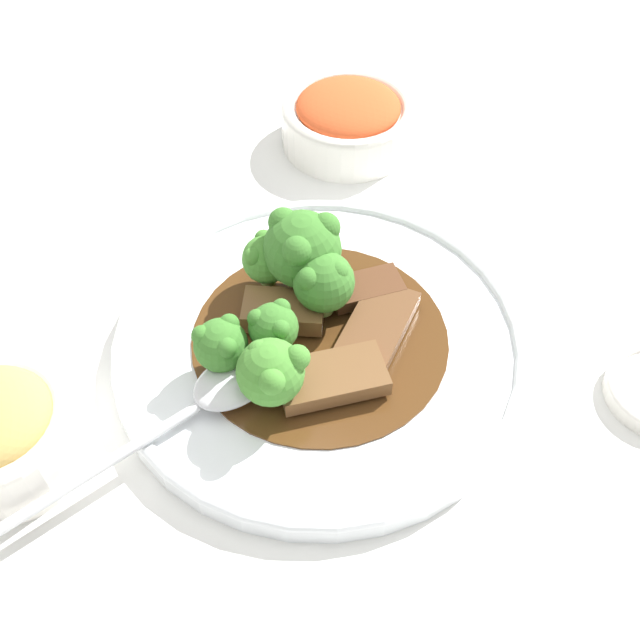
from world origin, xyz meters
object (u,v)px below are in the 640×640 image
beef_strip_0 (284,310)px  broccoli_floret_1 (324,281)px  beef_strip_2 (366,288)px  broccoli_floret_2 (302,248)px  broccoli_floret_5 (277,374)px  beef_strip_1 (377,326)px  broccoli_floret_4 (266,258)px  broccoli_floret_3 (273,327)px  main_plate (320,342)px  beef_strip_3 (332,378)px  side_bowl_kimchi (348,119)px  serving_spoon (212,395)px  broccoli_floret_0 (221,344)px

beef_strip_0 → broccoli_floret_1: (0.02, -0.02, 0.02)m
beef_strip_2 → broccoli_floret_1: (-0.03, 0.02, 0.03)m
broccoli_floret_2 → broccoli_floret_5: size_ratio=1.29×
beef_strip_1 → broccoli_floret_1: broccoli_floret_1 is taller
broccoli_floret_4 → broccoli_floret_5: 0.11m
broccoli_floret_1 → broccoli_floret_3: (-0.05, 0.01, -0.00)m
main_plate → broccoli_floret_5: 0.07m
beef_strip_3 → side_bowl_kimchi: side_bowl_kimchi is taller
beef_strip_2 → broccoli_floret_3: bearing=161.1°
broccoli_floret_3 → broccoli_floret_4: broccoli_floret_3 is taller
broccoli_floret_3 → broccoli_floret_2: bearing=14.1°
beef_strip_3 → broccoli_floret_5: (-0.03, 0.02, 0.02)m
serving_spoon → broccoli_floret_2: bearing=0.6°
beef_strip_1 → broccoli_floret_0: 0.11m
beef_strip_3 → broccoli_floret_4: (0.06, 0.09, 0.02)m
beef_strip_1 → serving_spoon: bearing=147.9°
broccoli_floret_0 → side_bowl_kimchi: bearing=11.7°
main_plate → broccoli_floret_2: 0.07m
beef_strip_0 → beef_strip_2: size_ratio=1.12×
broccoli_floret_5 → side_bowl_kimchi: size_ratio=0.42×
beef_strip_2 → broccoli_floret_0: size_ratio=1.41×
beef_strip_0 → broccoli_floret_2: broccoli_floret_2 is taller
beef_strip_3 → side_bowl_kimchi: bearing=26.4°
broccoli_floret_1 → serving_spoon: 0.11m
beef_strip_0 → broccoli_floret_2: bearing=6.9°
beef_strip_0 → side_bowl_kimchi: 0.23m
broccoli_floret_1 → broccoli_floret_4: bearing=85.2°
beef_strip_3 → beef_strip_0: bearing=59.9°
beef_strip_3 → broccoli_floret_1: (0.05, 0.04, 0.02)m
beef_strip_2 → broccoli_floret_4: 0.07m
beef_strip_3 → broccoli_floret_2: 0.10m
broccoli_floret_3 → broccoli_floret_1: bearing=-9.8°
beef_strip_0 → beef_strip_1: bearing=-71.4°
broccoli_floret_0 → broccoli_floret_2: broccoli_floret_2 is taller
broccoli_floret_4 → broccoli_floret_5: (-0.09, -0.06, 0.01)m
main_plate → broccoli_floret_2: broccoli_floret_2 is taller
broccoli_floret_1 → broccoli_floret_2: bearing=61.5°
main_plate → beef_strip_2: bearing=-11.3°
main_plate → broccoli_floret_5: (-0.06, -0.00, 0.04)m
broccoli_floret_1 → serving_spoon: size_ratio=0.28×
broccoli_floret_1 → broccoli_floret_5: size_ratio=1.02×
beef_strip_2 → beef_strip_3: beef_strip_3 is taller
beef_strip_1 → broccoli_floret_1: 0.05m
broccoli_floret_1 → side_bowl_kimchi: (0.20, 0.09, -0.02)m
broccoli_floret_1 → serving_spoon: bearing=167.1°
beef_strip_1 → broccoli_floret_4: size_ratio=1.93×
beef_strip_0 → beef_strip_2: (0.05, -0.04, -0.00)m
side_bowl_kimchi → main_plate: bearing=-156.1°
beef_strip_0 → side_bowl_kimchi: size_ratio=0.54×
side_bowl_kimchi → broccoli_floret_0: bearing=-168.3°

